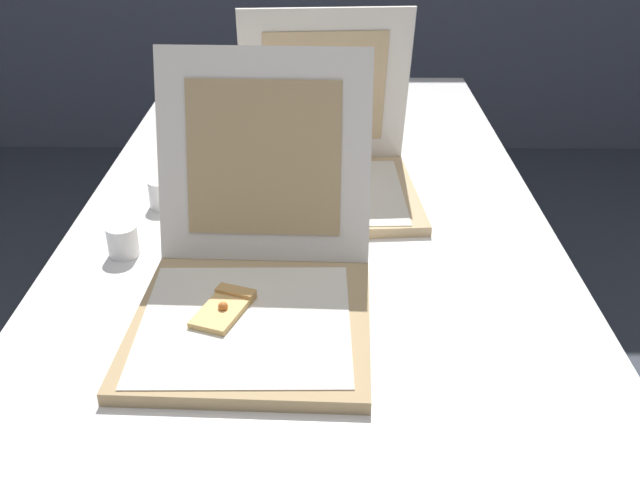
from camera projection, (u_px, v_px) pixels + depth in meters
table at (311, 245)px, 1.52m from camera, size 1.00×2.21×0.74m
pizza_box_front at (253, 284)px, 1.20m from camera, size 0.40×0.50×0.39m
pizza_box_middle at (328, 170)px, 1.62m from camera, size 0.41×0.41×0.40m
cup_white_mid at (163, 194)px, 1.57m from camera, size 0.06×0.06×0.06m
cup_white_far at (202, 162)px, 1.73m from camera, size 0.06×0.06×0.06m
cup_white_near_center at (123, 241)px, 1.38m from camera, size 0.06×0.06×0.06m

